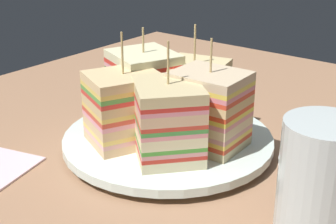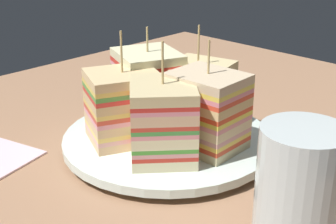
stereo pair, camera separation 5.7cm
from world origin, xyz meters
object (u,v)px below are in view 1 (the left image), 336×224
Objects in this scene: sandwich_wedge_0 at (168,121)px; sandwich_wedge_3 at (144,88)px; sandwich_wedge_1 at (209,109)px; chip_pile at (162,136)px; plate at (168,141)px; drinking_glass at (319,196)px; sandwich_wedge_4 at (125,108)px; spoon at (298,152)px; sandwich_wedge_2 at (195,94)px.

sandwich_wedge_0 is 9.78cm from sandwich_wedge_3.
sandwich_wedge_1 reaches higher than chip_pile.
plate is 22.45cm from drinking_glass.
sandwich_wedge_4 is at bearing -48.52° from sandwich_wedge_3.
sandwich_wedge_0 is at bearing 81.02° from drinking_glass.
sandwich_wedge_0 is 16.60cm from spoon.
sandwich_wedge_0 reaches higher than chip_pile.
sandwich_wedge_4 is at bearing 83.74° from drinking_glass.
sandwich_wedge_1 is 9.47cm from sandwich_wedge_4.
sandwich_wedge_0 is 1.06× the size of sandwich_wedge_3.
sandwich_wedge_1 reaches higher than sandwich_wedge_3.
sandwich_wedge_0 is 1.11× the size of drinking_glass.
sandwich_wedge_0 reaches higher than drinking_glass.
sandwich_wedge_1 is at bearing -46.11° from spoon.
drinking_glass is (-5.13, -20.56, 2.38)cm from chip_pile.
sandwich_wedge_3 reaches higher than plate.
sandwich_wedge_2 reaches higher than chip_pile.
plate is 2.07× the size of sandwich_wedge_3.
sandwich_wedge_0 reaches higher than sandwich_wedge_3.
sandwich_wedge_2 is at bearing -1.70° from plate.
plate is at bearing -56.24° from spoon.
sandwich_wedge_4 reaches higher than drinking_glass.
sandwich_wedge_4 reaches higher than sandwich_wedge_3.
chip_pile is at bearing 75.99° from drinking_glass.
sandwich_wedge_4 reaches higher than chip_pile.
drinking_glass is at bearing 46.85° from sandwich_wedge_2.
plate is 15.36cm from spoon.
spoon is at bearing -87.36° from sandwich_wedge_0.
sandwich_wedge_2 is at bearing -42.45° from sandwich_wedge_1.
sandwich_wedge_1 is 1.78× the size of chip_pile.
sandwich_wedge_2 is 1.09× the size of drinking_glass.
chip_pile is at bearing -50.08° from spoon.
sandwich_wedge_4 is 0.87× the size of spoon.
sandwich_wedge_1 is at bearing -79.53° from plate.
sandwich_wedge_1 is at bearing -32.51° from sandwich_wedge_4.
spoon is (9.88, -12.52, -2.08)cm from chip_pile.
sandwich_wedge_4 is 1.85× the size of chip_pile.
spoon is (7.23, -7.96, -5.67)cm from sandwich_wedge_1.
sandwich_wedge_1 is 1.08× the size of drinking_glass.
sandwich_wedge_1 is at bearing -69.23° from sandwich_wedge_0.
sandwich_wedge_2 reaches higher than spoon.
sandwich_wedge_0 reaches higher than sandwich_wedge_1.
sandwich_wedge_1 and sandwich_wedge_2 have the same top height.
spoon is (6.66, -17.90, -5.87)cm from sandwich_wedge_3.
sandwich_wedge_1 is 17.84cm from drinking_glass.
chip_pile is 0.47× the size of spoon.
sandwich_wedge_1 is (0.93, -5.04, 5.00)cm from plate.
plate is at bearing 8.53° from sandwich_wedge_1.
sandwich_wedge_3 is (-3.61, 5.05, 0.66)cm from sandwich_wedge_2.
sandwich_wedge_2 is (9.13, 3.01, -0.28)cm from sandwich_wedge_0.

